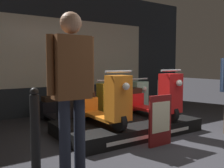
{
  "coord_description": "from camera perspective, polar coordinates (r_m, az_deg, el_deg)",
  "views": [
    {
      "loc": [
        -2.92,
        -2.15,
        1.28
      ],
      "look_at": [
        -0.07,
        2.16,
        0.85
      ],
      "focal_mm": 40.0,
      "sensor_mm": 36.0,
      "label": 1
    }
  ],
  "objects": [
    {
      "name": "scooter_display_left",
      "position": [
        4.26,
        -2.23,
        -4.6
      ],
      "size": [
        0.48,
        1.52,
        0.94
      ],
      "color": "black",
      "rests_on": "display_platform"
    },
    {
      "name": "scooter_display_right",
      "position": [
        4.94,
        9.14,
        -3.37
      ],
      "size": [
        0.48,
        1.52,
        0.94
      ],
      "color": "black",
      "rests_on": "display_platform"
    },
    {
      "name": "scooter_backrow_3",
      "position": [
        6.75,
        9.36,
        -3.17
      ],
      "size": [
        0.48,
        1.52,
        0.94
      ],
      "color": "black",
      "rests_on": "ground_plane"
    },
    {
      "name": "scooter_backrow_1",
      "position": [
        5.71,
        -3.82,
        -4.55
      ],
      "size": [
        0.48,
        1.52,
        0.94
      ],
      "color": "black",
      "rests_on": "ground_plane"
    },
    {
      "name": "scooter_backrow_2",
      "position": [
        6.19,
        3.33,
        -3.83
      ],
      "size": [
        0.48,
        1.52,
        0.94
      ],
      "color": "black",
      "rests_on": "ground_plane"
    },
    {
      "name": "scooter_backrow_0",
      "position": [
        5.33,
        -12.13,
        -5.31
      ],
      "size": [
        0.48,
        1.52,
        0.94
      ],
      "color": "black",
      "rests_on": "ground_plane"
    },
    {
      "name": "display_platform",
      "position": [
        4.72,
        3.36,
        -9.55
      ],
      "size": [
        2.53,
        1.4,
        0.23
      ],
      "color": "black",
      "rests_on": "ground_plane"
    },
    {
      "name": "person_left_browsing",
      "position": [
        2.81,
        -9.23,
        0.79
      ],
      "size": [
        0.56,
        0.24,
        1.84
      ],
      "color": "#232838",
      "rests_on": "ground_plane"
    },
    {
      "name": "price_sign_board",
      "position": [
        3.96,
        10.97,
        -8.16
      ],
      "size": [
        0.44,
        0.04,
        0.79
      ],
      "color": "maroon",
      "rests_on": "ground_plane"
    },
    {
      "name": "shop_wall_back",
      "position": [
        6.71,
        -7.69,
        7.42
      ],
      "size": [
        7.34,
        0.09,
        3.2
      ],
      "color": "#23282D",
      "rests_on": "ground_plane"
    },
    {
      "name": "ground_plane",
      "position": [
        3.84,
        19.67,
        -14.96
      ],
      "size": [
        30.0,
        30.0,
        0.0
      ],
      "primitive_type": "plane",
      "color": "#2D2D33"
    },
    {
      "name": "street_bollard",
      "position": [
        3.15,
        -17.16,
        -9.85
      ],
      "size": [
        0.11,
        0.11,
        1.0
      ],
      "color": "black",
      "rests_on": "ground_plane"
    }
  ]
}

